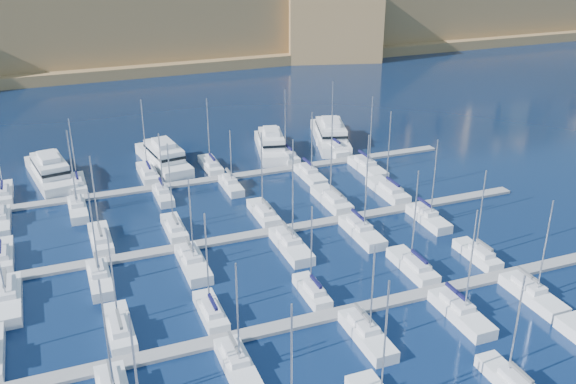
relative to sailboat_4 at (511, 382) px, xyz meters
name	(u,v)px	position (x,y,z in m)	size (l,w,h in m)	color
ground	(292,267)	(-11.17, 29.12, -0.72)	(600.00, 600.00, 0.00)	black
pontoon_mid_near	(331,315)	(-11.17, 17.12, -0.52)	(84.00, 2.00, 0.40)	slate
pontoon_mid_far	(266,232)	(-11.17, 39.12, -0.52)	(84.00, 2.00, 0.40)	slate
pontoon_far	(224,178)	(-11.17, 61.12, -0.52)	(84.00, 2.00, 0.40)	slate
sailboat_4	(511,382)	(0.00, 0.00, 0.00)	(2.39, 7.97, 12.61)	silver
sailboat_13	(120,328)	(-33.97, 22.50, 0.01)	(2.69, 8.98, 12.93)	silver
sailboat_14	(211,312)	(-23.86, 21.98, 0.01)	(2.38, 7.92, 13.13)	silver
sailboat_15	(312,291)	(-11.49, 21.71, -0.01)	(2.21, 7.37, 12.01)	silver
sailboat_16	(413,266)	(2.86, 22.49, 0.02)	(2.69, 8.96, 13.95)	silver
sailboat_17	(478,255)	(12.44, 21.99, 0.00)	(2.38, 7.94, 12.80)	silver
sailboat_20	(238,366)	(-23.82, 11.79, 0.01)	(2.67, 8.89, 13.12)	silver
sailboat_21	(367,335)	(-9.41, 11.73, 0.00)	(2.70, 9.01, 12.14)	silver
sailboat_22	(461,313)	(2.39, 11.51, 0.02)	(2.84, 9.46, 14.13)	silver
sailboat_23	(533,294)	(12.56, 11.60, 0.02)	(2.78, 9.28, 13.52)	silver
sailboat_24	(3,256)	(-46.11, 44.46, 0.03)	(2.67, 8.90, 15.29)	silver
sailboat_25	(101,239)	(-33.54, 44.52, 0.01)	(2.71, 9.03, 13.08)	silver
sailboat_26	(175,228)	(-23.31, 44.14, 0.01)	(2.47, 8.24, 13.71)	silver
sailboat_27	(264,213)	(-9.71, 44.33, 0.01)	(2.59, 8.63, 13.59)	silver
sailboat_28	(332,199)	(1.87, 44.99, 0.03)	(2.99, 9.98, 14.68)	silver
sailboat_29	(388,190)	(11.90, 44.95, 0.03)	(2.97, 9.90, 14.15)	silver
sailboat_30	(7,299)	(-45.40, 32.98, 0.06)	(3.16, 10.52, 17.40)	silver
sailboat_31	(100,279)	(-34.82, 33.89, 0.01)	(2.60, 8.68, 12.91)	silver
sailboat_32	(193,263)	(-23.19, 33.42, 0.02)	(2.89, 9.64, 13.09)	silver
sailboat_33	(291,245)	(-9.67, 33.28, 0.05)	(2.98, 9.93, 16.39)	silver
sailboat_34	(362,232)	(1.20, 33.43, 0.04)	(2.89, 9.62, 15.64)	silver
sailboat_35	(428,218)	(12.41, 33.86, 0.01)	(2.62, 8.74, 13.41)	silver
sailboat_36	(4,193)	(-46.26, 66.37, 0.01)	(2.61, 8.71, 12.92)	silver
sailboat_37	(78,184)	(-34.87, 66.17, 0.00)	(2.50, 8.32, 12.18)	silver
sailboat_38	(148,173)	(-23.13, 66.54, 0.02)	(2.72, 9.06, 14.02)	silver
sailboat_39	(211,165)	(-12.02, 66.34, 0.01)	(2.60, 8.67, 13.18)	silver
sailboat_40	(286,155)	(2.39, 66.21, 0.01)	(2.52, 8.40, 13.39)	silver
sailboat_41	(333,148)	(12.03, 66.57, 0.02)	(2.74, 9.13, 13.92)	silver
sailboat_42	(0,221)	(-46.59, 55.59, 0.02)	(2.79, 9.29, 14.33)	silver
sailboat_43	(78,209)	(-35.68, 55.95, 0.01)	(2.57, 8.55, 13.73)	silver
sailboat_44	(163,195)	(-22.51, 56.46, -0.01)	(2.26, 7.53, 11.50)	silver
sailboat_45	(231,185)	(-11.23, 56.36, -0.02)	(2.32, 7.72, 10.70)	silver
sailboat_46	(310,175)	(2.74, 55.78, 0.00)	(2.67, 8.91, 12.34)	silver
sailboat_47	(367,167)	(13.54, 55.24, 0.03)	(3.00, 10.01, 14.11)	silver
motor_yacht_a	(50,171)	(-38.86, 71.08, 1.00)	(8.07, 18.23, 5.25)	silver
motor_yacht_b	(164,157)	(-19.46, 71.01, 1.00)	(7.52, 18.01, 5.25)	silver
motor_yacht_c	(271,145)	(0.86, 70.23, 1.00)	(8.14, 16.49, 5.25)	silver
motor_yacht_d	(330,134)	(13.92, 71.68, 1.00)	(10.73, 19.65, 5.25)	silver
fortified_city	(117,3)	(-11.36, 184.38, 14.02)	(460.00, 108.95, 59.52)	brown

